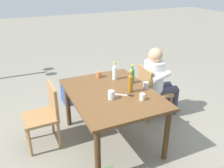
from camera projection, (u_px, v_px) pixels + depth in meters
ground_plane at (112, 139)px, 3.45m from camera, size 24.00×24.00×0.00m
dining_table at (112, 98)px, 3.17m from camera, size 1.42×1.08×0.76m
chair_near_right at (151, 90)px, 3.83m from camera, size 0.47×0.47×0.87m
chair_far_right at (45, 112)px, 3.20m from camera, size 0.45×0.45×0.87m
person_in_white_shirt at (158, 79)px, 3.80m from camera, size 0.47×0.62×1.18m
bottle_clear at (115, 72)px, 3.48m from camera, size 0.06×0.06×0.27m
bottle_amber at (130, 83)px, 3.08m from camera, size 0.06×0.06×0.31m
bottle_green at (132, 75)px, 3.36m from camera, size 0.06×0.06×0.28m
cup_steel at (146, 85)px, 3.23m from camera, size 0.07×0.07×0.09m
cup_white at (142, 97)px, 2.93m from camera, size 0.07×0.07×0.08m
cup_terracotta at (99, 74)px, 3.57m from camera, size 0.08×0.08×0.09m
cup_glass at (111, 95)px, 2.94m from camera, size 0.08×0.08×0.11m
table_knife at (126, 95)px, 3.05m from camera, size 0.17×0.20×0.01m
backpack_by_far_side at (68, 92)px, 4.39m from camera, size 0.33×0.26×0.42m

